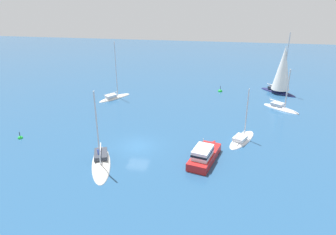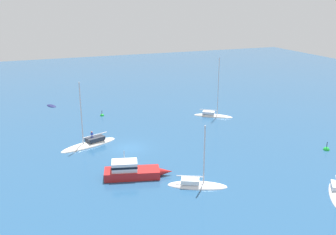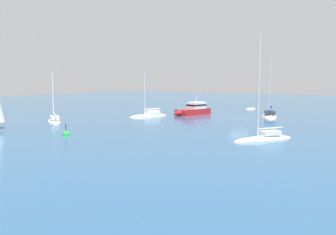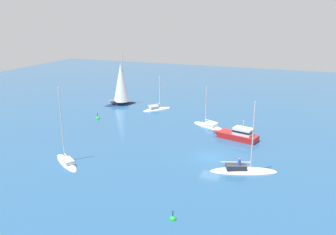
{
  "view_description": "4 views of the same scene",
  "coord_description": "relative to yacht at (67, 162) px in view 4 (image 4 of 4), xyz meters",
  "views": [
    {
      "loc": [
        -31.55,
        -8.98,
        17.44
      ],
      "look_at": [
        5.35,
        -2.83,
        1.7
      ],
      "focal_mm": 33.01,
      "sensor_mm": 36.0,
      "label": 1
    },
    {
      "loc": [
        -11.69,
        -44.0,
        18.34
      ],
      "look_at": [
        5.94,
        1.68,
        2.91
      ],
      "focal_mm": 40.93,
      "sensor_mm": 36.0,
      "label": 2
    },
    {
      "loc": [
        51.08,
        18.6,
        5.71
      ],
      "look_at": [
        8.54,
        -6.32,
        0.59
      ],
      "focal_mm": 42.16,
      "sensor_mm": 36.0,
      "label": 3
    },
    {
      "loc": [
        -9.94,
        40.84,
        17.79
      ],
      "look_at": [
        9.98,
        -10.36,
        1.41
      ],
      "focal_mm": 37.4,
      "sensor_mm": 36.0,
      "label": 4
    }
  ],
  "objects": [
    {
      "name": "ground_plane",
      "position": [
        -16.21,
        -8.26,
        -0.16
      ],
      "size": [
        160.0,
        160.0,
        0.0
      ],
      "primitive_type": "plane",
      "color": "navy"
    },
    {
      "name": "yacht",
      "position": [
        0.0,
        0.0,
        0.0
      ],
      "size": [
        5.92,
        4.76,
        9.87
      ],
      "rotation": [
        0.0,
        0.0,
        5.67
      ],
      "color": "silver",
      "rests_on": "ground"
    },
    {
      "name": "yacht_1",
      "position": [
        -12.58,
        -20.66,
        -0.05
      ],
      "size": [
        6.25,
        4.29,
        6.89
      ],
      "rotation": [
        0.0,
        0.0,
        5.83
      ],
      "color": "white",
      "rests_on": "ground"
    },
    {
      "name": "yacht_2",
      "position": [
        7.67,
        -28.29,
        3.86
      ],
      "size": [
        5.81,
        6.26,
        11.1
      ],
      "rotation": [
        0.0,
        0.0,
        3.99
      ],
      "color": "#191E4C",
      "rests_on": "ground"
    },
    {
      "name": "yacht_3",
      "position": [
        -0.61,
        -27.18,
        0.02
      ],
      "size": [
        4.82,
        5.53,
        6.8
      ],
      "rotation": [
        0.0,
        0.0,
        4.04
      ],
      "color": "white",
      "rests_on": "ground"
    },
    {
      "name": "sailboat",
      "position": [
        -20.76,
        -5.47,
        -0.03
      ],
      "size": [
        8.01,
        4.5,
        8.94
      ],
      "rotation": [
        0.0,
        0.0,
        3.49
      ],
      "color": "silver",
      "rests_on": "ground"
    },
    {
      "name": "launch",
      "position": [
        -18.16,
        -16.33,
        0.58
      ],
      "size": [
        7.39,
        3.55,
        3.05
      ],
      "rotation": [
        0.0,
        0.0,
        6.03
      ],
      "color": "#B21E1E",
      "rests_on": "ground"
    },
    {
      "name": "channel_buoy",
      "position": [
        -16.57,
        6.77,
        -0.15
      ],
      "size": [
        0.63,
        0.63,
        1.2
      ],
      "color": "green",
      "rests_on": "ground"
    },
    {
      "name": "mooring_buoy",
      "position": [
        6.74,
        -17.8,
        -0.15
      ],
      "size": [
        0.79,
        0.79,
        1.47
      ],
      "color": "green",
      "rests_on": "ground"
    }
  ]
}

